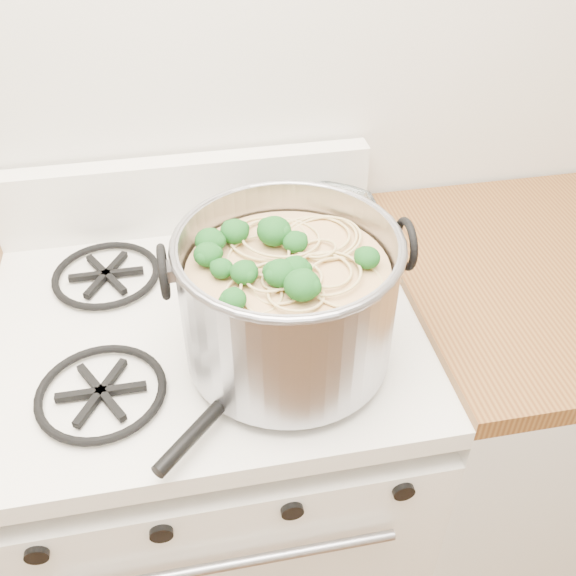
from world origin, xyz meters
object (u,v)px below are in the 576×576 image
at_px(stock_pot, 288,301).
at_px(gas_range, 220,473).
at_px(glass_bowl, 300,241).
at_px(spatula, 265,358).

bearing_deg(stock_pot, gas_range, 137.64).
distance_m(gas_range, glass_bowl, 0.57).
bearing_deg(stock_pot, spatula, -152.22).
bearing_deg(gas_range, stock_pot, -42.36).
xyz_separation_m(gas_range, spatula, (0.09, -0.14, 0.50)).
distance_m(stock_pot, spatula, 0.11).
bearing_deg(spatula, stock_pot, 71.59).
xyz_separation_m(stock_pot, glass_bowl, (0.08, 0.28, -0.09)).
distance_m(gas_range, spatula, 0.53).
distance_m(spatula, glass_bowl, 0.32).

